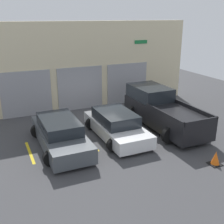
% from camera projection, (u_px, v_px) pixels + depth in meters
% --- Properties ---
extents(ground_plane, '(28.00, 28.00, 0.00)m').
position_uv_depth(ground_plane, '(102.00, 124.00, 15.15)').
color(ground_plane, '#3D3D3F').
extents(shophouse_building, '(14.41, 0.68, 5.25)m').
position_uv_depth(shophouse_building, '(81.00, 67.00, 17.14)').
color(shophouse_building, beige).
rests_on(shophouse_building, ground).
extents(pickup_truck, '(2.45, 5.44, 1.89)m').
position_uv_depth(pickup_truck, '(161.00, 110.00, 14.61)').
color(pickup_truck, black).
rests_on(pickup_truck, ground).
extents(sedan_white, '(2.13, 4.40, 1.25)m').
position_uv_depth(sedan_white, '(116.00, 125.00, 13.41)').
color(sedan_white, white).
rests_on(sedan_white, ground).
extents(sedan_side, '(2.14, 4.72, 1.29)m').
position_uv_depth(sedan_side, '(60.00, 134.00, 12.35)').
color(sedan_side, '#474C51').
rests_on(sedan_side, ground).
extents(parking_stripe_far_left, '(0.12, 2.20, 0.01)m').
position_uv_depth(parking_stripe_far_left, '(30.00, 152.00, 12.00)').
color(parking_stripe_far_left, gold).
rests_on(parking_stripe_far_left, ground).
extents(parking_stripe_left, '(0.12, 2.20, 0.01)m').
position_uv_depth(parking_stripe_left, '(90.00, 141.00, 13.05)').
color(parking_stripe_left, gold).
rests_on(parking_stripe_left, ground).
extents(parking_stripe_centre, '(0.12, 2.20, 0.01)m').
position_uv_depth(parking_stripe_centre, '(141.00, 132.00, 14.10)').
color(parking_stripe_centre, gold).
rests_on(parking_stripe_centre, ground).
extents(parking_stripe_right, '(0.12, 2.20, 0.01)m').
position_uv_depth(parking_stripe_right, '(185.00, 124.00, 15.15)').
color(parking_stripe_right, gold).
rests_on(parking_stripe_right, ground).
extents(traffic_cone, '(0.47, 0.47, 0.55)m').
position_uv_depth(traffic_cone, '(215.00, 159.00, 10.97)').
color(traffic_cone, black).
rests_on(traffic_cone, ground).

